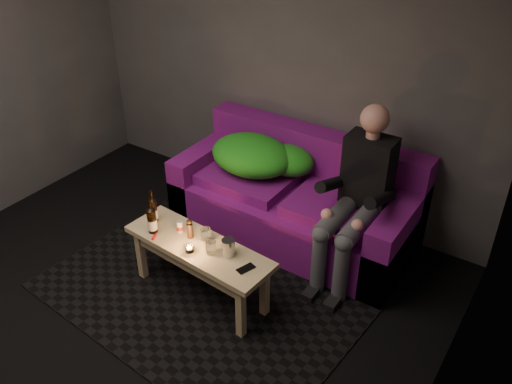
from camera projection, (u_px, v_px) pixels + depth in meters
floor at (104, 341)px, 3.72m from camera, size 4.50×4.50×0.00m
room at (122, 95)px, 3.17m from camera, size 4.50×4.50×4.50m
rug at (206, 290)px, 4.15m from camera, size 2.46×1.88×0.01m
sofa at (296, 202)px, 4.62m from camera, size 2.02×0.91×0.87m
green_blanket at (259, 156)px, 4.61m from camera, size 0.89×0.61×0.30m
person at (358, 194)px, 4.02m from camera, size 0.36×0.84×1.35m
coffee_table at (199, 254)px, 3.90m from camera, size 1.19×0.46×0.48m
beer_bottle_a at (153, 210)px, 4.06m from camera, size 0.07×0.07×0.26m
beer_bottle_b at (152, 220)px, 3.93m from camera, size 0.07×0.07×0.28m
salt_shaker at (180, 227)px, 3.97m from camera, size 0.05×0.05×0.09m
pepper_mill at (190, 231)px, 3.90m from camera, size 0.06×0.06×0.12m
tumbler_back at (206, 234)px, 3.88m from camera, size 0.09×0.09×0.09m
tealight at (189, 249)px, 3.78m from camera, size 0.06×0.06×0.05m
tumbler_front at (211, 247)px, 3.75m from camera, size 0.08×0.08×0.09m
steel_cup at (228, 247)px, 3.73m from camera, size 0.11×0.11×0.13m
smartphone at (246, 269)px, 3.63m from camera, size 0.10×0.14×0.01m
red_lighter at (154, 237)px, 3.93m from camera, size 0.04×0.07×0.01m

